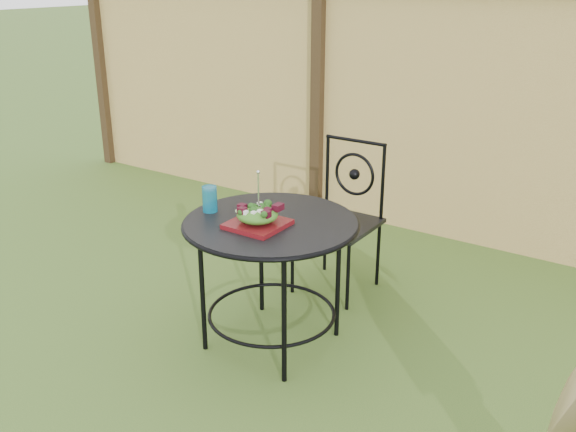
{
  "coord_description": "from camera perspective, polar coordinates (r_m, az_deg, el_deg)",
  "views": [
    {
      "loc": [
        1.41,
        -2.28,
        1.94
      ],
      "look_at": [
        -0.32,
        0.27,
        0.75
      ],
      "focal_mm": 40.0,
      "sensor_mm": 36.0,
      "label": 1
    }
  ],
  "objects": [
    {
      "name": "patio_table",
      "position": [
        3.37,
        -1.52,
        -2.61
      ],
      "size": [
        0.92,
        0.92,
        0.72
      ],
      "color": "black",
      "rests_on": "ground"
    },
    {
      "name": "fork",
      "position": [
        3.17,
        -2.64,
        2.29
      ],
      "size": [
        0.01,
        0.01,
        0.18
      ],
      "primitive_type": "cylinder",
      "color": "silver",
      "rests_on": "salad"
    },
    {
      "name": "fence",
      "position": [
        4.8,
        16.44,
        8.33
      ],
      "size": [
        8.0,
        0.12,
        1.9
      ],
      "color": "#ECCB74",
      "rests_on": "ground"
    },
    {
      "name": "drinking_glass",
      "position": [
        3.44,
        -6.97,
        1.52
      ],
      "size": [
        0.08,
        0.08,
        0.14
      ],
      "primitive_type": "cylinder",
      "color": "#0B6587",
      "rests_on": "patio_table"
    },
    {
      "name": "ground",
      "position": [
        3.31,
        2.03,
        -14.76
      ],
      "size": [
        60.0,
        60.0,
        0.0
      ],
      "primitive_type": "plane",
      "color": "#284B18",
      "rests_on": "ground"
    },
    {
      "name": "salad_plate",
      "position": [
        3.24,
        -2.72,
        -0.73
      ],
      "size": [
        0.27,
        0.27,
        0.02
      ],
      "primitive_type": "cube",
      "color": "#4B0A11",
      "rests_on": "patio_table"
    },
    {
      "name": "patio_chair",
      "position": [
        4.05,
        4.77,
        0.25
      ],
      "size": [
        0.46,
        0.46,
        0.95
      ],
      "color": "black",
      "rests_on": "ground"
    },
    {
      "name": "salad",
      "position": [
        3.22,
        -2.74,
        0.13
      ],
      "size": [
        0.21,
        0.21,
        0.08
      ],
      "primitive_type": "ellipsoid",
      "color": "#235614",
      "rests_on": "salad_plate"
    }
  ]
}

